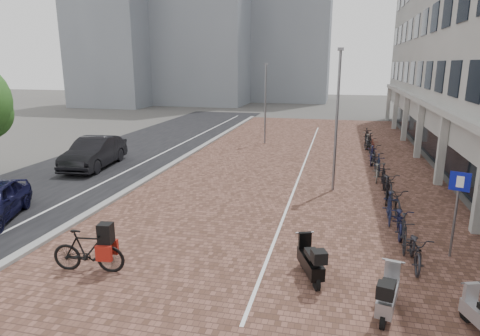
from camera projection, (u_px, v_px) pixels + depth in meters
name	position (u px, v px, depth m)	size (l,w,h in m)	color
ground	(193.00, 257.00, 12.42)	(140.00, 140.00, 0.00)	#474442
plaza_brick	(299.00, 167.00, 23.28)	(14.50, 42.00, 0.04)	brown
street_asphalt	(122.00, 157.00, 25.78)	(8.00, 50.00, 0.03)	black
curb	(181.00, 159.00, 24.88)	(0.35, 42.00, 0.14)	gray
lane_line	(152.00, 158.00, 25.32)	(0.12, 44.00, 0.00)	white
parking_line	(303.00, 167.00, 23.22)	(0.10, 30.00, 0.00)	white
bg_towers	(213.00, 3.00, 58.38)	(33.00, 23.00, 32.00)	gray
car_dark	(94.00, 153.00, 23.02)	(1.78, 5.11, 1.68)	black
hero_bike	(88.00, 250.00, 11.43)	(2.12, 0.84, 1.46)	black
scooter_mid	(310.00, 260.00, 11.04)	(0.52, 1.66, 1.14)	black
scooter_back	(388.00, 293.00, 9.45)	(0.52, 1.66, 1.14)	gray
parking_sign	(457.00, 200.00, 11.98)	(0.53, 0.24, 2.66)	slate
lamp_near	(337.00, 123.00, 18.19)	(0.12, 0.12, 6.25)	slate
lamp_far	(265.00, 105.00, 29.43)	(0.12, 0.12, 5.63)	gray
bike_row	(379.00, 168.00, 20.94)	(1.28, 21.44, 1.05)	black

